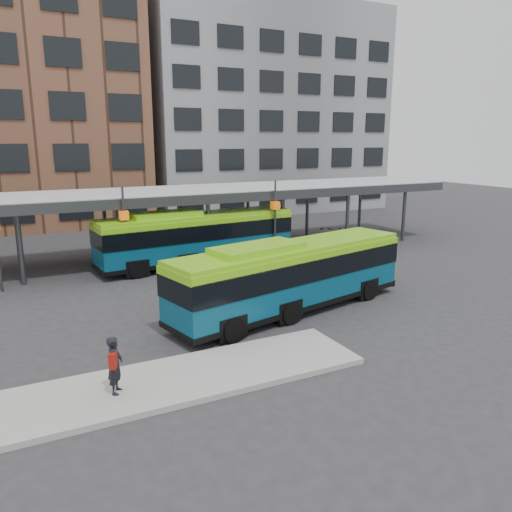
# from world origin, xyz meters

# --- Properties ---
(ground) EXTENTS (120.00, 120.00, 0.00)m
(ground) POSITION_xyz_m (0.00, 0.00, 0.00)
(ground) COLOR #28282B
(ground) RESTS_ON ground
(boarding_island) EXTENTS (14.00, 3.00, 0.18)m
(boarding_island) POSITION_xyz_m (-5.50, -3.00, 0.09)
(boarding_island) COLOR gray
(boarding_island) RESTS_ON ground
(canopy) EXTENTS (40.00, 6.53, 4.80)m
(canopy) POSITION_xyz_m (-0.06, 12.87, 3.91)
(canopy) COLOR #999B9E
(canopy) RESTS_ON ground
(building_grey) EXTENTS (24.00, 14.00, 20.00)m
(building_grey) POSITION_xyz_m (16.00, 32.00, 10.00)
(building_grey) COLOR slate
(building_grey) RESTS_ON ground
(bus_front) EXTENTS (11.60, 4.83, 3.13)m
(bus_front) POSITION_xyz_m (1.99, 1.03, 1.63)
(bus_front) COLOR navy
(bus_front) RESTS_ON ground
(bus_rear) EXTENTS (11.86, 3.56, 3.22)m
(bus_rear) POSITION_xyz_m (1.33, 10.64, 1.68)
(bus_rear) COLOR navy
(bus_rear) RESTS_ON ground
(pedestrian) EXTENTS (0.63, 0.73, 1.68)m
(pedestrian) POSITION_xyz_m (-6.17, -3.13, 1.03)
(pedestrian) COLOR black
(pedestrian) RESTS_ON boarding_island
(bike_rack) EXTENTS (3.75, 1.32, 1.08)m
(bike_rack) POSITION_xyz_m (12.32, 12.03, 0.48)
(bike_rack) COLOR slate
(bike_rack) RESTS_ON ground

